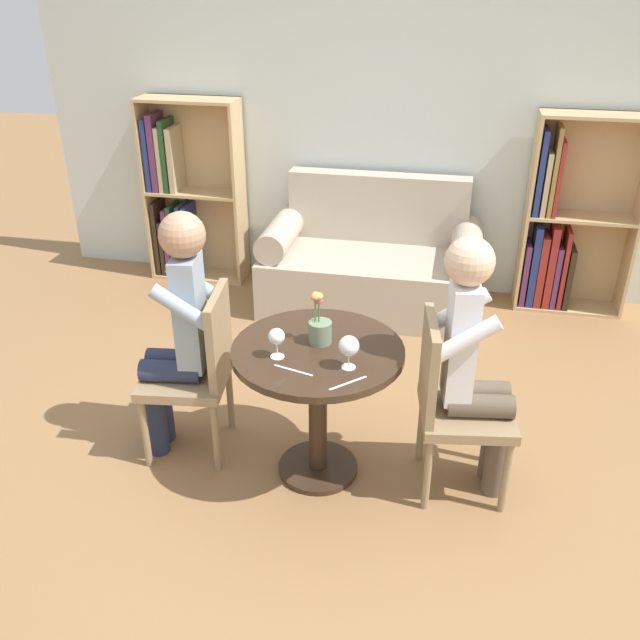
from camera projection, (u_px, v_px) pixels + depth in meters
ground_plane at (318, 469)px, 3.44m from camera, size 16.00×16.00×0.00m
back_wall at (385, 109)px, 4.85m from camera, size 5.20×0.05×2.70m
round_table at (318, 380)px, 3.19m from camera, size 0.80×0.80×0.71m
couch at (372, 265)px, 4.97m from camera, size 1.55×0.80×0.92m
bookshelf_left at (184, 197)px, 5.31m from camera, size 0.76×0.28×1.41m
bookshelf_right at (563, 228)px, 4.82m from camera, size 0.76×0.28×1.41m
chair_left at (198, 366)px, 3.38m from camera, size 0.47×0.47×0.90m
chair_right at (452, 400)px, 3.12m from camera, size 0.48×0.48×0.90m
person_left at (177, 330)px, 3.28m from camera, size 0.44×0.37×1.30m
person_right at (475, 362)px, 3.03m from camera, size 0.45×0.38×1.29m
wine_glass_left at (277, 337)px, 2.99m from camera, size 0.07×0.07×0.14m
wine_glass_right at (349, 347)px, 2.91m from camera, size 0.09×0.09×0.15m
flower_vase at (320, 328)px, 3.12m from camera, size 0.11×0.11×0.25m
knife_left_setting at (348, 383)px, 2.85m from camera, size 0.14×0.14×0.00m
fork_left_setting at (293, 370)px, 2.93m from camera, size 0.19×0.06×0.00m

